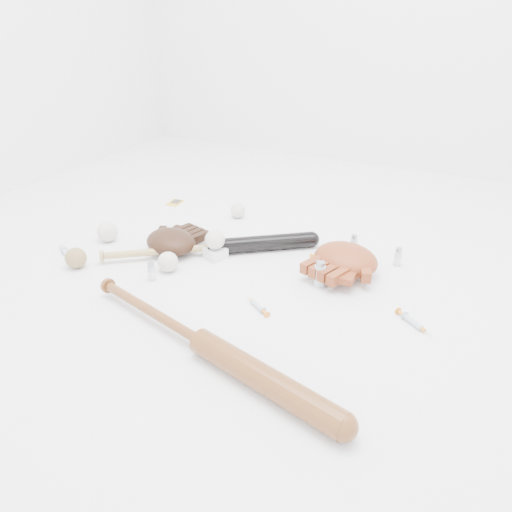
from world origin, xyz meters
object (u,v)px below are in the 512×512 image
at_px(glove_dark, 171,241).
at_px(pedestal, 215,253).
at_px(bat_dark, 210,247).
at_px(bat_wood, 202,342).

relative_size(glove_dark, pedestal, 3.50).
height_order(bat_dark, bat_wood, bat_wood).
distance_m(bat_dark, pedestal, 0.04).
relative_size(bat_wood, pedestal, 13.73).
xyz_separation_m(bat_wood, pedestal, (-0.26, 0.50, -0.02)).
xyz_separation_m(bat_dark, bat_wood, (0.29, -0.51, 0.00)).
distance_m(bat_dark, glove_dark, 0.15).
relative_size(bat_dark, bat_wood, 0.88).
distance_m(bat_wood, pedestal, 0.57).
bearing_deg(glove_dark, bat_wood, -31.30).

